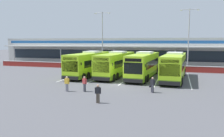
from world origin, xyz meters
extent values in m
plane|color=#4C4C51|center=(0.00, 0.00, 0.00)|extent=(200.00, 200.00, 0.00)
cube|color=#B7B7B2|center=(0.00, 27.00, 2.75)|extent=(70.00, 10.00, 5.50)
cube|color=#19232D|center=(0.00, 21.98, 2.30)|extent=(66.00, 0.08, 2.20)
cube|color=navy|center=(0.00, 21.97, 5.15)|extent=(68.00, 0.08, 0.60)
cube|color=beige|center=(0.00, 20.50, 4.20)|extent=(67.00, 3.00, 0.24)
cube|color=gray|center=(0.00, 27.00, 5.75)|extent=(70.00, 10.00, 0.50)
cylinder|color=#999999|center=(-31.00, 19.30, 2.10)|extent=(0.20, 0.20, 4.20)
cylinder|color=#999999|center=(-18.60, 19.30, 2.10)|extent=(0.20, 0.20, 4.20)
cylinder|color=#999999|center=(-6.20, 19.30, 2.10)|extent=(0.20, 0.20, 4.20)
cylinder|color=#999999|center=(6.20, 19.30, 2.10)|extent=(0.20, 0.20, 4.20)
cube|color=maroon|center=(0.00, 14.50, 0.50)|extent=(60.00, 0.36, 1.00)
cube|color=#B2B2B2|center=(0.00, 14.50, 1.05)|extent=(60.00, 0.40, 0.10)
cube|color=#9ED11E|center=(-6.26, 5.98, 1.91)|extent=(3.32, 12.14, 3.19)
cube|color=#598419|center=(-6.26, 5.98, 0.59)|extent=(3.34, 12.16, 0.56)
cube|color=black|center=(-6.23, 6.38, 2.15)|extent=(3.19, 9.75, 0.96)
cube|color=black|center=(-6.64, 0.04, 2.05)|extent=(2.31, 0.25, 1.40)
cube|color=black|center=(-6.64, 0.03, 3.05)|extent=(2.05, 0.21, 0.40)
cube|color=silver|center=(-6.19, 6.98, 3.64)|extent=(2.23, 2.93, 0.28)
cube|color=black|center=(-6.65, -0.07, 0.55)|extent=(2.46, 0.32, 0.44)
cube|color=black|center=(-5.16, 0.30, 2.40)|extent=(0.09, 0.12, 0.36)
cube|color=black|center=(-8.07, 0.49, 2.40)|extent=(0.09, 0.12, 0.36)
cylinder|color=black|center=(-4.77, 10.49, 0.52)|extent=(0.39, 1.06, 1.04)
cylinder|color=black|center=(-7.15, 10.65, 0.52)|extent=(0.39, 1.06, 1.04)
cylinder|color=black|center=(-5.27, 2.71, 0.52)|extent=(0.39, 1.06, 1.04)
cylinder|color=black|center=(-7.65, 2.86, 0.52)|extent=(0.39, 1.06, 1.04)
cylinder|color=black|center=(-5.36, 1.31, 0.52)|extent=(0.39, 1.06, 1.04)
cylinder|color=black|center=(-7.74, 1.47, 0.52)|extent=(0.39, 1.06, 1.04)
cube|color=#9ED11E|center=(-2.19, 6.49, 1.91)|extent=(3.32, 12.14, 3.19)
cube|color=#598419|center=(-2.19, 6.49, 0.59)|extent=(3.34, 12.16, 0.56)
cube|color=black|center=(-2.16, 6.89, 2.15)|extent=(3.19, 9.75, 0.96)
cube|color=black|center=(-2.57, 0.55, 2.05)|extent=(2.31, 0.25, 1.40)
cube|color=black|center=(-2.57, 0.54, 3.05)|extent=(2.05, 0.21, 0.40)
cube|color=silver|center=(-2.12, 7.48, 3.64)|extent=(2.23, 2.93, 0.28)
cube|color=black|center=(-2.58, 0.44, 0.55)|extent=(2.46, 0.32, 0.44)
cube|color=black|center=(-1.10, 0.80, 2.40)|extent=(0.09, 0.12, 0.36)
cube|color=black|center=(-4.00, 0.99, 2.40)|extent=(0.09, 0.12, 0.36)
cylinder|color=black|center=(-0.70, 11.00, 0.52)|extent=(0.39, 1.06, 1.04)
cylinder|color=black|center=(-3.08, 11.15, 0.52)|extent=(0.39, 1.06, 1.04)
cylinder|color=black|center=(-1.20, 3.22, 0.52)|extent=(0.39, 1.06, 1.04)
cylinder|color=black|center=(-3.59, 3.37, 0.52)|extent=(0.39, 1.06, 1.04)
cylinder|color=black|center=(-1.29, 1.82, 0.52)|extent=(0.39, 1.06, 1.04)
cylinder|color=black|center=(-3.68, 1.97, 0.52)|extent=(0.39, 1.06, 1.04)
cube|color=#9ED11E|center=(2.02, 6.17, 1.91)|extent=(3.32, 12.14, 3.19)
cube|color=#598419|center=(2.02, 6.17, 0.59)|extent=(3.34, 12.16, 0.56)
cube|color=black|center=(2.05, 6.57, 2.15)|extent=(3.19, 9.75, 0.96)
cube|color=black|center=(1.64, 0.23, 2.05)|extent=(2.31, 0.25, 1.40)
cube|color=black|center=(1.64, 0.22, 3.05)|extent=(2.05, 0.21, 0.40)
cube|color=silver|center=(2.08, 7.16, 3.64)|extent=(2.23, 2.93, 0.28)
cube|color=black|center=(1.63, 0.12, 0.55)|extent=(2.46, 0.32, 0.44)
cube|color=black|center=(3.11, 0.48, 2.40)|extent=(0.09, 0.12, 0.36)
cube|color=black|center=(0.21, 0.67, 2.40)|extent=(0.09, 0.12, 0.36)
cylinder|color=black|center=(3.51, 10.68, 0.52)|extent=(0.39, 1.06, 1.04)
cylinder|color=black|center=(1.12, 10.83, 0.52)|extent=(0.39, 1.06, 1.04)
cylinder|color=black|center=(3.01, 2.90, 0.52)|extent=(0.39, 1.06, 1.04)
cylinder|color=black|center=(0.62, 3.05, 0.52)|extent=(0.39, 1.06, 1.04)
cylinder|color=black|center=(2.92, 1.50, 0.52)|extent=(0.39, 1.06, 1.04)
cylinder|color=black|center=(0.53, 1.65, 0.52)|extent=(0.39, 1.06, 1.04)
cube|color=#9ED11E|center=(6.32, 5.67, 1.91)|extent=(3.32, 12.14, 3.19)
cube|color=#598419|center=(6.32, 5.67, 0.59)|extent=(3.34, 12.16, 0.56)
cube|color=black|center=(6.34, 6.06, 2.15)|extent=(3.19, 9.75, 0.96)
cube|color=black|center=(5.93, -0.27, 2.05)|extent=(2.31, 0.25, 1.40)
cube|color=black|center=(5.93, -0.28, 3.05)|extent=(2.05, 0.21, 0.40)
cube|color=silver|center=(6.38, 6.66, 3.64)|extent=(2.23, 2.93, 0.28)
cube|color=black|center=(5.93, -0.38, 0.55)|extent=(2.46, 0.32, 0.44)
cube|color=black|center=(7.41, -0.02, 2.40)|extent=(0.09, 0.12, 0.36)
cube|color=black|center=(4.51, 0.17, 2.40)|extent=(0.09, 0.12, 0.36)
cylinder|color=black|center=(7.81, 10.18, 0.52)|extent=(0.39, 1.06, 1.04)
cylinder|color=black|center=(5.42, 10.33, 0.52)|extent=(0.39, 1.06, 1.04)
cylinder|color=black|center=(7.30, 2.40, 0.52)|extent=(0.39, 1.06, 1.04)
cylinder|color=black|center=(4.92, 2.55, 0.52)|extent=(0.39, 1.06, 1.04)
cylinder|color=black|center=(7.21, 1.00, 0.52)|extent=(0.39, 1.06, 1.04)
cylinder|color=black|center=(4.83, 1.15, 0.52)|extent=(0.39, 1.06, 1.04)
cube|color=silver|center=(-8.40, 6.00, 0.00)|extent=(0.14, 13.00, 0.01)
cube|color=silver|center=(-4.20, 6.00, 0.00)|extent=(0.14, 13.00, 0.01)
cube|color=silver|center=(0.00, 6.00, 0.00)|extent=(0.14, 13.00, 0.01)
cube|color=silver|center=(4.20, 6.00, 0.00)|extent=(0.14, 13.00, 0.01)
cube|color=silver|center=(8.40, 6.00, 0.00)|extent=(0.14, 13.00, 0.01)
cube|color=#33333D|center=(4.32, -3.14, 0.42)|extent=(0.20, 0.22, 0.84)
cube|color=#33333D|center=(4.42, -3.31, 0.42)|extent=(0.20, 0.22, 0.84)
cube|color=black|center=(4.37, -3.23, 1.12)|extent=(0.40, 0.33, 0.56)
cube|color=black|center=(4.16, -3.14, 1.09)|extent=(0.12, 0.13, 0.54)
cube|color=black|center=(4.57, -3.31, 1.09)|extent=(0.12, 0.13, 0.54)
sphere|color=tan|center=(4.37, -3.23, 1.51)|extent=(0.22, 0.22, 0.22)
cube|color=black|center=(4.11, -3.10, 0.63)|extent=(0.22, 0.30, 0.22)
cylinder|color=black|center=(4.11, -3.10, 0.81)|extent=(0.02, 0.02, 0.16)
cube|color=#4C4238|center=(0.22, -8.57, 0.42)|extent=(0.17, 0.20, 0.84)
cube|color=#4C4238|center=(0.40, -8.66, 0.42)|extent=(0.17, 0.20, 0.84)
cube|color=black|center=(0.31, -8.61, 1.12)|extent=(0.37, 0.28, 0.56)
cube|color=black|center=(0.10, -8.65, 1.09)|extent=(0.11, 0.11, 0.54)
cube|color=black|center=(0.53, -8.57, 1.09)|extent=(0.11, 0.11, 0.54)
sphere|color=tan|center=(0.31, -8.61, 1.51)|extent=(0.22, 0.22, 0.22)
cube|color=#33333D|center=(-2.64, -4.65, 0.42)|extent=(0.19, 0.22, 0.84)
cube|color=#33333D|center=(-2.53, -4.82, 0.42)|extent=(0.19, 0.22, 0.84)
cube|color=#B23838|center=(-2.58, -4.74, 1.12)|extent=(0.39, 0.32, 0.56)
cube|color=#B23838|center=(-2.79, -4.66, 1.09)|extent=(0.12, 0.12, 0.54)
cube|color=#B23838|center=(-2.37, -4.81, 1.09)|extent=(0.12, 0.12, 0.54)
sphere|color=tan|center=(-2.58, -4.74, 1.51)|extent=(0.22, 0.22, 0.22)
cube|color=slate|center=(-4.47, -5.15, 0.42)|extent=(0.15, 0.18, 0.84)
cube|color=slate|center=(-4.31, -5.28, 0.42)|extent=(0.15, 0.18, 0.84)
cube|color=gold|center=(-4.39, -5.22, 1.12)|extent=(0.35, 0.23, 0.56)
cube|color=gold|center=(-4.61, -5.21, 1.09)|extent=(0.09, 0.10, 0.54)
cube|color=gold|center=(-4.17, -5.22, 1.09)|extent=(0.09, 0.10, 0.54)
sphere|color=#DBB293|center=(-4.39, -5.22, 1.51)|extent=(0.22, 0.22, 0.22)
cylinder|color=#9E9EA3|center=(-7.73, 16.45, 5.50)|extent=(0.20, 0.20, 11.00)
cylinder|color=#9E9EA3|center=(-7.73, 16.45, 10.85)|extent=(2.80, 0.10, 0.10)
cube|color=silver|center=(-9.13, 16.45, 10.75)|extent=(0.44, 0.28, 0.20)
cube|color=silver|center=(-6.33, 16.45, 10.75)|extent=(0.44, 0.28, 0.20)
cylinder|color=#9E9EA3|center=(8.46, 16.33, 5.50)|extent=(0.20, 0.20, 11.00)
cylinder|color=#9E9EA3|center=(8.46, 16.33, 10.85)|extent=(2.80, 0.10, 0.10)
cube|color=silver|center=(7.06, 16.33, 10.75)|extent=(0.44, 0.28, 0.20)
cube|color=silver|center=(9.86, 16.33, 10.75)|extent=(0.44, 0.28, 0.20)
camera|label=1|loc=(6.84, -26.67, 5.28)|focal=36.59mm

